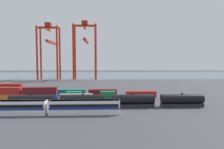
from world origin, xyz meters
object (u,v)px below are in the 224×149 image
object	(u,v)px
shipping_container_11	(108,94)
shipping_container_15	(8,93)
freight_tank_row	(108,101)
passenger_train	(48,107)
shipping_container_19	(103,92)
shipping_container_18	(71,92)
gantry_crane_west	(50,46)
gantry_crane_central	(85,45)

from	to	relation	value
shipping_container_11	shipping_container_15	world-z (taller)	same
freight_tank_row	shipping_container_11	distance (m)	16.80
freight_tank_row	shipping_container_15	distance (m)	48.05
passenger_train	shipping_container_11	world-z (taller)	passenger_train
passenger_train	shipping_container_19	bearing A→B (deg)	63.98
passenger_train	shipping_container_11	bearing A→B (deg)	55.28
shipping_container_15	shipping_container_18	size ratio (longest dim) A/B	1.00
shipping_container_18	gantry_crane_west	world-z (taller)	gantry_crane_west
shipping_container_11	shipping_container_19	size ratio (longest dim) A/B	0.50
shipping_container_18	gantry_crane_central	bearing A→B (deg)	91.40
shipping_container_15	gantry_crane_west	world-z (taller)	gantry_crane_west
gantry_crane_west	freight_tank_row	bearing A→B (deg)	-66.13
passenger_train	gantry_crane_west	xyz separation A→B (m)	(-30.79, 114.97, 25.63)
gantry_crane_central	shipping_container_18	bearing A→B (deg)	-88.60
freight_tank_row	shipping_container_15	xyz separation A→B (m)	(-42.34, 22.72, -0.82)
shipping_container_15	shipping_container_19	bearing A→B (deg)	0.00
freight_tank_row	gantry_crane_west	world-z (taller)	gantry_crane_west
freight_tank_row	gantry_crane_central	bearing A→B (deg)	99.27
shipping_container_11	shipping_container_15	xyz separation A→B (m)	(-42.53, 5.94, 0.00)
shipping_container_11	shipping_container_15	distance (m)	42.94
gantry_crane_central	shipping_container_15	bearing A→B (deg)	-106.48
passenger_train	shipping_container_18	world-z (taller)	passenger_train
shipping_container_11	gantry_crane_west	xyz separation A→B (m)	(-47.69, 90.58, 26.47)
freight_tank_row	gantry_crane_central	size ratio (longest dim) A/B	1.27
shipping_container_19	gantry_crane_west	bearing A→B (deg)	118.31
gantry_crane_west	gantry_crane_central	distance (m)	30.08
passenger_train	shipping_container_18	xyz separation A→B (m)	(1.33, 30.33, -0.84)
shipping_container_11	shipping_container_18	world-z (taller)	same
shipping_container_18	passenger_train	bearing A→B (deg)	-92.51
freight_tank_row	shipping_container_18	xyz separation A→B (m)	(-15.38, 22.72, -0.82)
gantry_crane_west	passenger_train	bearing A→B (deg)	-75.01
shipping_container_11	gantry_crane_west	world-z (taller)	gantry_crane_west
shipping_container_18	shipping_container_11	bearing A→B (deg)	-20.89
shipping_container_15	gantry_crane_central	size ratio (longest dim) A/B	0.25
passenger_train	gantry_crane_west	bearing A→B (deg)	104.99
shipping_container_19	freight_tank_row	bearing A→B (deg)	-85.21
shipping_container_15	gantry_crane_west	distance (m)	88.83
gantry_crane_west	gantry_crane_central	world-z (taller)	gantry_crane_central
shipping_container_18	shipping_container_19	xyz separation A→B (m)	(13.48, 0.00, 0.00)
passenger_train	gantry_crane_central	bearing A→B (deg)	90.36
freight_tank_row	gantry_crane_central	xyz separation A→B (m)	(-17.44, 106.87, 26.72)
freight_tank_row	shipping_container_19	world-z (taller)	freight_tank_row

